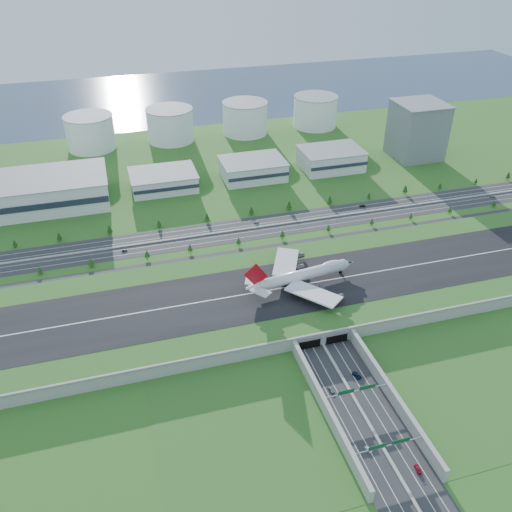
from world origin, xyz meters
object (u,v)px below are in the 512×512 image
object	(u,v)px
office_tower	(417,130)
car_0	(331,390)
car_2	(356,375)
car_5	(362,206)
car_4	(124,250)
fuel_tank_a	(90,133)
boeing_747	(301,275)
car_3	(418,469)
car_7	(256,222)
car_1	(368,449)
car_6	(492,196)

from	to	relation	value
office_tower	car_0	distance (m)	350.69
car_2	car_5	bearing A→B (deg)	-130.34
car_2	car_4	world-z (taller)	car_2
office_tower	car_2	distance (m)	335.56
fuel_tank_a	boeing_747	bearing A→B (deg)	-68.00
car_3	car_7	distance (m)	244.16
car_2	car_7	bearing A→B (deg)	-102.32
fuel_tank_a	car_2	distance (m)	409.86
car_0	car_1	distance (m)	39.95
car_0	car_6	bearing A→B (deg)	26.22
boeing_747	car_6	world-z (taller)	boeing_747
fuel_tank_a	car_2	size ratio (longest dim) A/B	8.24
car_1	car_2	distance (m)	48.41
office_tower	fuel_tank_a	xyz separation A→B (m)	(-320.00, 115.00, -10.00)
office_tower	car_6	xyz separation A→B (m)	(18.81, -105.76, -26.69)
car_7	fuel_tank_a	bearing A→B (deg)	-141.03
car_1	car_2	xyz separation A→B (m)	(15.31, 45.92, 0.16)
car_0	car_7	size ratio (longest dim) A/B	1.03
car_3	car_5	xyz separation A→B (m)	(89.49, 245.50, 0.03)
car_6	car_7	size ratio (longest dim) A/B	1.05
fuel_tank_a	car_0	bearing A→B (deg)	-74.36
office_tower	car_5	bearing A→B (deg)	-138.08
car_3	car_4	world-z (taller)	car_3
boeing_747	car_2	world-z (taller)	boeing_747
fuel_tank_a	car_2	xyz separation A→B (m)	(128.10, -388.98, -16.54)
car_5	car_7	distance (m)	96.31
car_6	boeing_747	bearing A→B (deg)	103.71
car_0	car_3	size ratio (longest dim) A/B	0.89
car_5	car_6	xyz separation A→B (m)	(119.54, -15.33, -0.14)
boeing_747	car_5	bearing A→B (deg)	39.94
office_tower	car_7	world-z (taller)	office_tower
car_2	boeing_747	bearing A→B (deg)	-101.51
car_1	car_2	world-z (taller)	car_2
office_tower	car_5	world-z (taller)	office_tower
car_4	car_2	bearing A→B (deg)	-147.05
car_2	car_5	size ratio (longest dim) A/B	1.20
car_2	car_5	distance (m)	204.94
office_tower	car_7	xyz separation A→B (m)	(-197.04, -91.87, -26.69)
fuel_tank_a	car_6	world-z (taller)	fuel_tank_a
office_tower	fuel_tank_a	world-z (taller)	office_tower
fuel_tank_a	car_7	xyz separation A→B (m)	(122.96, -206.87, -16.69)
boeing_747	car_0	size ratio (longest dim) A/B	16.36
car_4	boeing_747	bearing A→B (deg)	-129.55
car_0	car_5	bearing A→B (deg)	49.03
car_3	car_6	bearing A→B (deg)	-121.54
car_3	car_4	size ratio (longest dim) A/B	1.28
car_1	car_7	world-z (taller)	car_7
office_tower	car_3	world-z (taller)	office_tower
car_2	car_4	size ratio (longest dim) A/B	1.40
car_0	car_7	distance (m)	188.56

